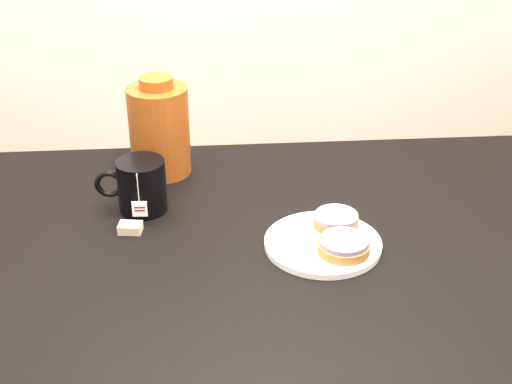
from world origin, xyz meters
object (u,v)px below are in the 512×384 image
(teabag_pouch, at_px, (130,228))
(bagel_package, at_px, (159,129))
(table, at_px, (271,277))
(plate, at_px, (323,243))
(bagel_front, at_px, (344,246))
(bagel_back, at_px, (336,220))
(mug, at_px, (141,185))

(teabag_pouch, relative_size, bagel_package, 0.20)
(table, height_order, plate, plate)
(plate, height_order, bagel_package, bagel_package)
(bagel_front, distance_m, bagel_package, 0.52)
(table, bearing_deg, bagel_back, 12.16)
(plate, xyz_separation_m, mug, (-0.35, 0.17, 0.05))
(bagel_front, distance_m, teabag_pouch, 0.42)
(plate, bearing_deg, teabag_pouch, 167.52)
(plate, xyz_separation_m, bagel_back, (0.03, 0.05, 0.02))
(plate, height_order, bagel_back, bagel_back)
(plate, xyz_separation_m, bagel_front, (0.03, -0.04, 0.02))
(table, height_order, bagel_package, bagel_package)
(table, relative_size, teabag_pouch, 31.11)
(plate, height_order, teabag_pouch, teabag_pouch)
(bagel_front, relative_size, teabag_pouch, 2.19)
(bagel_back, xyz_separation_m, bagel_front, (-0.00, -0.09, -0.00))
(plate, relative_size, bagel_back, 1.79)
(plate, distance_m, bagel_front, 0.05)
(bagel_front, xyz_separation_m, mug, (-0.38, 0.21, 0.03))
(bagel_back, xyz_separation_m, mug, (-0.38, 0.12, 0.03))
(table, relative_size, plate, 6.30)
(table, relative_size, bagel_front, 14.24)
(mug, relative_size, bagel_package, 0.66)
(plate, distance_m, teabag_pouch, 0.38)
(table, relative_size, bagel_package, 6.22)
(bagel_back, relative_size, bagel_front, 1.26)
(table, xyz_separation_m, teabag_pouch, (-0.27, 0.06, 0.09))
(bagel_back, bearing_deg, plate, -123.24)
(bagel_back, bearing_deg, mug, 163.03)
(teabag_pouch, bearing_deg, bagel_back, -4.22)
(bagel_package, bearing_deg, table, -55.39)
(bagel_front, height_order, teabag_pouch, bagel_front)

